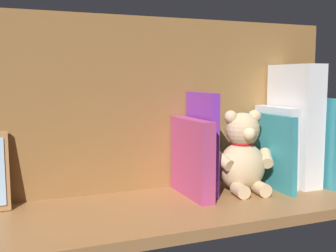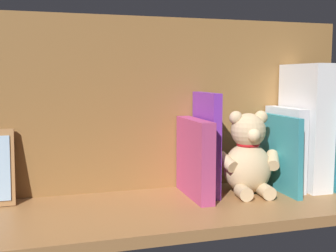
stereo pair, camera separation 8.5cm
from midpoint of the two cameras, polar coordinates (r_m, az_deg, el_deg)
ground_plane at (r=89.13cm, az=2.80°, el=-11.28°), size 96.58×31.46×2.20cm
shelf_back_panel at (r=97.81cm, az=0.26°, el=2.95°), size 96.58×1.50×39.99cm
book_0 at (r=108.92cm, az=22.48°, el=-2.11°), size 2.10×17.56×21.36cm
dictionary_thick_white at (r=106.29cm, az=20.33°, el=-0.04°), size 5.37×15.55×29.37cm
book_1 at (r=104.60cm, az=17.87°, el=-2.86°), size 2.69×14.60×19.21cm
book_2 at (r=101.69cm, az=17.08°, el=-3.55°), size 1.71×18.16×17.68cm
teddy_bear at (r=97.51cm, az=13.31°, el=-4.18°), size 15.18×12.90×18.83cm
book_3 at (r=95.34cm, az=7.77°, el=-2.38°), size 1.92×13.06×22.90cm
book_4 at (r=92.89cm, az=6.28°, el=-4.38°), size 3.11×16.61×17.21cm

